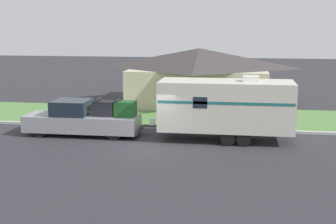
% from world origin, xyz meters
% --- Properties ---
extents(ground_plane, '(120.00, 120.00, 0.00)m').
position_xyz_m(ground_plane, '(0.00, 0.00, 0.00)').
color(ground_plane, '#2D2D33').
extents(curb_strip, '(80.00, 0.30, 0.14)m').
position_xyz_m(curb_strip, '(0.00, 3.75, 0.07)').
color(curb_strip, '#ADADA8').
rests_on(curb_strip, ground_plane).
extents(lawn_strip, '(80.00, 7.00, 0.03)m').
position_xyz_m(lawn_strip, '(0.00, 7.40, 0.01)').
color(lawn_strip, '#568442').
rests_on(lawn_strip, ground_plane).
extents(house_across_street, '(10.66, 8.13, 4.13)m').
position_xyz_m(house_across_street, '(1.36, 12.85, 2.14)').
color(house_across_street, beige).
rests_on(house_across_street, ground_plane).
extents(pickup_truck, '(6.26, 1.99, 2.02)m').
position_xyz_m(pickup_truck, '(-3.92, 1.65, 0.89)').
color(pickup_truck, black).
rests_on(pickup_truck, ground_plane).
extents(travel_trailer, '(7.75, 2.51, 3.37)m').
position_xyz_m(travel_trailer, '(3.69, 1.65, 1.82)').
color(travel_trailer, black).
rests_on(travel_trailer, ground_plane).
extents(mailbox, '(0.48, 0.20, 1.41)m').
position_xyz_m(mailbox, '(-3.64, 4.73, 1.08)').
color(mailbox, brown).
rests_on(mailbox, ground_plane).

